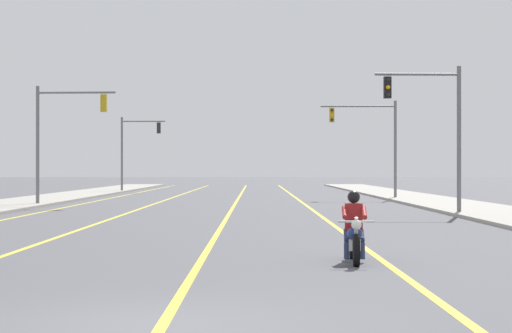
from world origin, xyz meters
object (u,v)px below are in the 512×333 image
at_px(motorcycle_with_rider, 354,234).
at_px(traffic_signal_near_right, 435,118).
at_px(traffic_signal_mid_right, 373,134).
at_px(traffic_signal_near_left, 59,127).
at_px(traffic_signal_mid_left, 134,143).

xyz_separation_m(motorcycle_with_rider, traffic_signal_near_right, (5.47, 19.27, 3.43)).
height_order(traffic_signal_near_right, traffic_signal_mid_right, same).
distance_m(traffic_signal_near_left, traffic_signal_mid_left, 28.35).
xyz_separation_m(traffic_signal_near_right, traffic_signal_mid_left, (-17.57, 37.44, 0.01)).
xyz_separation_m(traffic_signal_mid_right, traffic_signal_mid_left, (-17.49, 18.15, -0.07)).
xyz_separation_m(traffic_signal_near_left, traffic_signal_mid_left, (0.05, 28.35, -0.03)).
relative_size(motorcycle_with_rider, traffic_signal_near_left, 0.35).
bearing_deg(motorcycle_with_rider, traffic_signal_mid_left, 102.05).
xyz_separation_m(traffic_signal_near_right, traffic_signal_mid_right, (-0.08, 19.30, 0.08)).
bearing_deg(traffic_signal_mid_left, traffic_signal_near_left, -90.09).
relative_size(traffic_signal_near_right, traffic_signal_mid_left, 1.00).
relative_size(motorcycle_with_rider, traffic_signal_near_right, 0.35).
relative_size(traffic_signal_near_right, traffic_signal_near_left, 1.00).
distance_m(motorcycle_with_rider, traffic_signal_mid_right, 39.10).
bearing_deg(motorcycle_with_rider, traffic_signal_near_left, 113.18).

